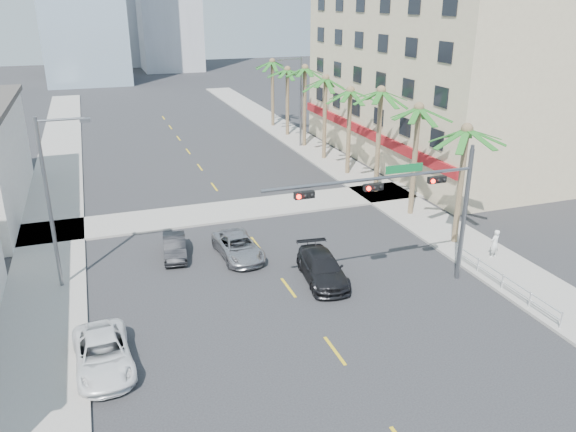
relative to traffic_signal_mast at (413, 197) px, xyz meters
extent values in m
plane|color=#262628|center=(-5.78, -7.95, -5.06)|extent=(260.00, 260.00, 0.00)
cube|color=gray|center=(6.22, 12.05, -4.99)|extent=(4.00, 120.00, 0.15)
cube|color=gray|center=(-17.78, 12.05, -4.99)|extent=(4.00, 120.00, 0.15)
cube|color=gray|center=(-5.78, 14.05, -4.99)|extent=(80.00, 4.00, 0.15)
cube|color=#C7B28C|center=(16.22, 22.05, 2.44)|extent=(15.00, 28.00, 15.00)
cube|color=maroon|center=(8.62, 22.05, -2.06)|extent=(0.30, 28.00, 0.80)
cylinder|color=slate|center=(3.22, 0.05, -1.46)|extent=(0.24, 0.24, 7.20)
cylinder|color=slate|center=(-2.28, 0.05, 1.14)|extent=(11.00, 0.16, 0.16)
cube|color=#0C662D|center=(-0.58, 0.05, 1.49)|extent=(2.00, 0.05, 0.40)
cube|color=black|center=(1.22, -0.10, 0.79)|extent=(0.95, 0.28, 0.32)
sphere|color=#FF0C05|center=(0.90, -0.26, 0.79)|extent=(0.22, 0.22, 0.22)
cube|color=black|center=(-2.28, -0.10, 0.79)|extent=(0.95, 0.28, 0.32)
sphere|color=#FF0C05|center=(-2.60, -0.26, 0.79)|extent=(0.22, 0.22, 0.22)
cube|color=black|center=(-5.78, -0.10, 0.79)|extent=(0.95, 0.28, 0.32)
sphere|color=#FF0C05|center=(-6.10, -0.26, 0.79)|extent=(0.22, 0.22, 0.22)
cylinder|color=brown|center=(5.82, 4.05, -1.46)|extent=(0.36, 0.36, 7.20)
cylinder|color=brown|center=(5.82, 9.25, -1.28)|extent=(0.36, 0.36, 7.56)
cylinder|color=brown|center=(5.82, 14.45, -1.10)|extent=(0.36, 0.36, 7.92)
cylinder|color=brown|center=(5.82, 19.65, -1.46)|extent=(0.36, 0.36, 7.20)
cylinder|color=brown|center=(5.82, 24.85, -1.28)|extent=(0.36, 0.36, 7.56)
cylinder|color=brown|center=(5.82, 30.05, -1.10)|extent=(0.36, 0.36, 7.92)
cylinder|color=brown|center=(5.82, 35.25, -1.46)|extent=(0.36, 0.36, 7.20)
cylinder|color=brown|center=(5.82, 40.45, -1.28)|extent=(0.36, 0.36, 7.56)
cylinder|color=slate|center=(-16.98, 6.05, -0.56)|extent=(0.20, 0.20, 9.00)
cylinder|color=slate|center=(-15.88, 6.05, 3.74)|extent=(2.20, 0.12, 0.12)
cube|color=slate|center=(-14.78, 6.05, 3.64)|extent=(0.50, 0.25, 0.18)
cylinder|color=slate|center=(5.42, 30.05, -0.56)|extent=(0.20, 0.20, 9.00)
cylinder|color=slate|center=(4.32, 30.05, 3.74)|extent=(2.20, 0.12, 0.12)
cube|color=slate|center=(3.22, 30.05, 3.64)|extent=(0.50, 0.25, 0.18)
cylinder|color=silver|center=(4.52, -1.95, -4.51)|extent=(0.08, 8.00, 0.08)
cylinder|color=silver|center=(4.52, -1.95, -4.16)|extent=(0.08, 8.00, 0.08)
cylinder|color=silver|center=(4.52, -5.95, -4.56)|extent=(0.08, 0.08, 1.00)
cylinder|color=silver|center=(4.52, -3.95, -4.56)|extent=(0.08, 0.08, 1.00)
cylinder|color=silver|center=(4.52, -1.95, -4.56)|extent=(0.08, 0.08, 1.00)
cylinder|color=silver|center=(4.52, 0.05, -4.56)|extent=(0.08, 0.08, 1.00)
cylinder|color=silver|center=(4.52, 2.05, -4.56)|extent=(0.08, 0.08, 1.00)
imported|color=white|center=(-15.18, -1.92, -4.40)|extent=(2.46, 4.89, 1.33)
imported|color=black|center=(-10.78, 7.89, -4.45)|extent=(1.71, 3.82, 1.22)
imported|color=#A7A6AA|center=(-7.28, 6.60, -4.41)|extent=(2.42, 4.81, 1.30)
imported|color=black|center=(-3.78, 2.27, -4.34)|extent=(2.57, 5.15, 1.44)
imported|color=white|center=(6.58, 1.34, -4.06)|extent=(0.70, 0.55, 1.70)
camera|label=1|loc=(-14.48, -22.55, 9.07)|focal=35.00mm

